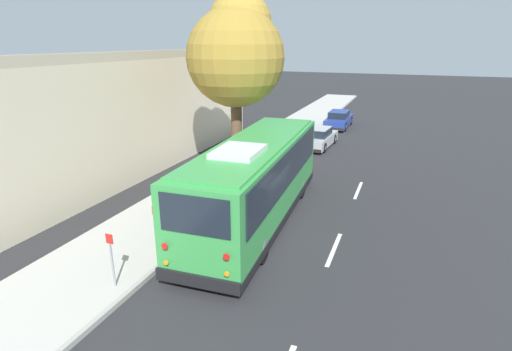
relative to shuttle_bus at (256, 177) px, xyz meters
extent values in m
plane|color=#28282B|center=(-1.26, -0.57, -1.79)|extent=(160.00, 160.00, 0.00)
cube|color=#B2AFA8|center=(-1.26, 3.38, -1.71)|extent=(80.00, 3.62, 0.15)
cube|color=#9D9A94|center=(-1.26, 1.50, -1.71)|extent=(80.00, 0.14, 0.15)
cube|color=green|center=(0.01, 0.00, -0.11)|extent=(10.17, 3.00, 2.79)
cube|color=black|center=(0.01, 0.00, -1.36)|extent=(10.22, 3.05, 0.28)
cube|color=black|center=(0.01, 0.00, 0.50)|extent=(9.35, 3.05, 1.33)
cube|color=black|center=(5.05, 0.27, 0.50)|extent=(0.14, 2.17, 1.40)
cube|color=black|center=(-5.04, -0.27, 0.60)|extent=(0.13, 1.99, 1.06)
cube|color=black|center=(5.05, 0.27, 1.15)|extent=(0.13, 1.78, 0.22)
cube|color=green|center=(0.01, 0.00, 1.33)|extent=(9.54, 2.74, 0.10)
cube|color=silver|center=(-1.79, -0.09, 1.45)|extent=(1.92, 1.50, 0.20)
cube|color=black|center=(5.08, 0.27, -1.32)|extent=(0.23, 2.50, 0.36)
cube|color=black|center=(-5.06, -0.27, -1.32)|extent=(0.23, 2.50, 0.36)
cylinder|color=red|center=(-5.16, 0.62, -0.39)|extent=(0.04, 0.18, 0.18)
cylinder|color=orange|center=(-5.16, 0.62, -0.89)|extent=(0.04, 0.14, 0.14)
cylinder|color=red|center=(-5.07, -1.16, -0.39)|extent=(0.04, 0.18, 0.18)
cylinder|color=orange|center=(-5.07, -1.16, -0.89)|extent=(0.04, 0.14, 0.14)
cube|color=white|center=(5.08, 1.10, -1.15)|extent=(0.06, 0.32, 0.18)
cube|color=white|center=(5.17, -0.56, -1.15)|extent=(0.06, 0.32, 0.18)
cube|color=black|center=(4.64, 1.64, 0.77)|extent=(0.07, 0.10, 0.24)
cylinder|color=black|center=(2.92, 1.24, -1.27)|extent=(1.06, 0.35, 1.04)
cylinder|color=slate|center=(2.92, 1.24, -1.27)|extent=(0.49, 0.34, 0.47)
cylinder|color=black|center=(3.03, -0.93, -1.27)|extent=(1.06, 0.35, 1.04)
cylinder|color=slate|center=(3.03, -0.93, -1.27)|extent=(0.49, 0.34, 0.47)
cylinder|color=black|center=(-2.87, 0.93, -1.27)|extent=(1.06, 0.35, 1.04)
cylinder|color=slate|center=(-2.87, 0.93, -1.27)|extent=(0.49, 0.34, 0.47)
cylinder|color=black|center=(-2.75, -1.23, -1.27)|extent=(1.06, 0.35, 1.04)
cylinder|color=slate|center=(-2.75, -1.23, -1.27)|extent=(0.49, 0.34, 0.47)
cube|color=#A8AAAF|center=(12.21, 0.37, -1.32)|extent=(4.14, 1.90, 0.62)
cube|color=black|center=(12.10, 0.38, -0.77)|extent=(2.00, 1.55, 0.48)
cube|color=#A8AAAF|center=(12.10, 0.38, -0.53)|extent=(1.92, 1.51, 0.05)
cube|color=black|center=(14.25, 0.26, -1.53)|extent=(0.17, 1.62, 0.20)
cube|color=black|center=(10.16, 0.49, -1.53)|extent=(0.17, 1.62, 0.20)
cylinder|color=black|center=(13.53, 1.06, -1.47)|extent=(0.64, 0.24, 0.63)
cylinder|color=slate|center=(13.53, 1.06, -1.47)|extent=(0.30, 0.24, 0.28)
cylinder|color=black|center=(13.44, -0.46, -1.47)|extent=(0.64, 0.24, 0.63)
cylinder|color=slate|center=(13.44, -0.46, -1.47)|extent=(0.30, 0.24, 0.28)
cylinder|color=black|center=(10.97, 1.21, -1.47)|extent=(0.64, 0.24, 0.63)
cylinder|color=slate|center=(10.97, 1.21, -1.47)|extent=(0.30, 0.24, 0.28)
cylinder|color=black|center=(10.88, -0.32, -1.47)|extent=(0.64, 0.24, 0.63)
cylinder|color=slate|center=(10.88, -0.32, -1.47)|extent=(0.30, 0.24, 0.28)
cube|color=navy|center=(19.07, 0.23, -1.29)|extent=(4.36, 1.66, 0.66)
cube|color=black|center=(18.95, 0.23, -0.72)|extent=(2.07, 1.43, 0.48)
cube|color=navy|center=(18.95, 0.23, -0.48)|extent=(1.99, 1.39, 0.05)
cube|color=black|center=(21.26, 0.22, -1.52)|extent=(0.09, 1.58, 0.20)
cube|color=black|center=(16.87, 0.25, -1.52)|extent=(0.09, 1.58, 0.20)
cylinder|color=black|center=(20.44, 0.96, -1.45)|extent=(0.68, 0.20, 0.68)
cylinder|color=slate|center=(20.44, 0.96, -1.45)|extent=(0.31, 0.22, 0.30)
cylinder|color=black|center=(20.43, -0.52, -1.45)|extent=(0.68, 0.20, 0.68)
cylinder|color=slate|center=(20.43, -0.52, -1.45)|extent=(0.31, 0.22, 0.30)
cylinder|color=black|center=(17.70, 0.98, -1.45)|extent=(0.68, 0.20, 0.68)
cylinder|color=slate|center=(17.70, 0.98, -1.45)|extent=(0.31, 0.22, 0.30)
cylinder|color=black|center=(17.69, -0.50, -1.45)|extent=(0.68, 0.20, 0.68)
cylinder|color=slate|center=(17.69, -0.50, -1.45)|extent=(0.31, 0.22, 0.30)
cylinder|color=brown|center=(4.68, 2.85, 0.42)|extent=(0.55, 0.55, 4.12)
sphere|color=olive|center=(4.68, 2.85, 4.09)|extent=(4.62, 4.62, 4.62)
sphere|color=#A58431|center=(5.26, 2.85, 5.60)|extent=(3.00, 3.00, 3.00)
cylinder|color=gray|center=(-5.67, 2.00, -0.98)|extent=(0.06, 0.06, 1.32)
cube|color=red|center=(-5.67, 2.00, -0.18)|extent=(0.02, 0.22, 0.28)
cylinder|color=gray|center=(-3.59, 2.00, -1.00)|extent=(0.06, 0.06, 1.29)
cube|color=red|center=(-3.59, 2.00, -0.21)|extent=(0.02, 0.22, 0.28)
cylinder|color=red|center=(6.52, 1.93, -1.31)|extent=(0.22, 0.22, 0.65)
sphere|color=red|center=(6.52, 1.93, -0.93)|extent=(0.20, 0.20, 0.20)
cube|color=beige|center=(2.25, 10.72, 1.10)|extent=(25.58, 7.53, 5.79)
cube|color=#BAAD93|center=(2.25, 7.11, 4.20)|extent=(25.58, 0.30, 0.40)
cube|color=silver|center=(-1.12, -3.24, -1.79)|extent=(2.40, 0.14, 0.01)
cube|color=silver|center=(4.88, -3.24, -1.79)|extent=(2.40, 0.14, 0.01)
camera|label=1|loc=(-13.13, -5.11, 4.81)|focal=28.00mm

